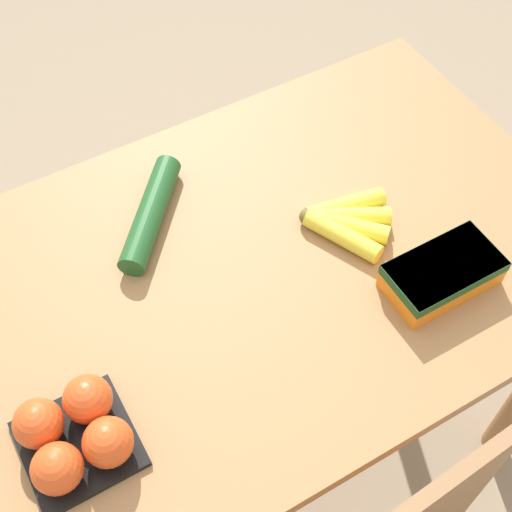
# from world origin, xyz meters

# --- Properties ---
(ground_plane) EXTENTS (12.00, 12.00, 0.00)m
(ground_plane) POSITION_xyz_m (0.00, 0.00, 0.00)
(ground_plane) COLOR gray
(dining_table) EXTENTS (1.15, 0.73, 0.76)m
(dining_table) POSITION_xyz_m (0.00, 0.00, 0.63)
(dining_table) COLOR #9E7044
(dining_table) RESTS_ON ground_plane
(banana_bunch) EXTENTS (0.16, 0.15, 0.03)m
(banana_bunch) POSITION_xyz_m (-0.17, 0.00, 0.78)
(banana_bunch) COLOR brown
(banana_bunch) RESTS_ON dining_table
(tomato_pack) EXTENTS (0.16, 0.16, 0.08)m
(tomato_pack) POSITION_xyz_m (0.37, 0.14, 0.80)
(tomato_pack) COLOR black
(tomato_pack) RESTS_ON dining_table
(carrot_bag) EXTENTS (0.18, 0.10, 0.06)m
(carrot_bag) POSITION_xyz_m (-0.24, 0.18, 0.79)
(carrot_bag) COLOR orange
(carrot_bag) RESTS_ON dining_table
(cucumber_near) EXTENTS (0.19, 0.21, 0.05)m
(cucumber_near) POSITION_xyz_m (0.11, -0.17, 0.78)
(cucumber_near) COLOR #1E5123
(cucumber_near) RESTS_ON dining_table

